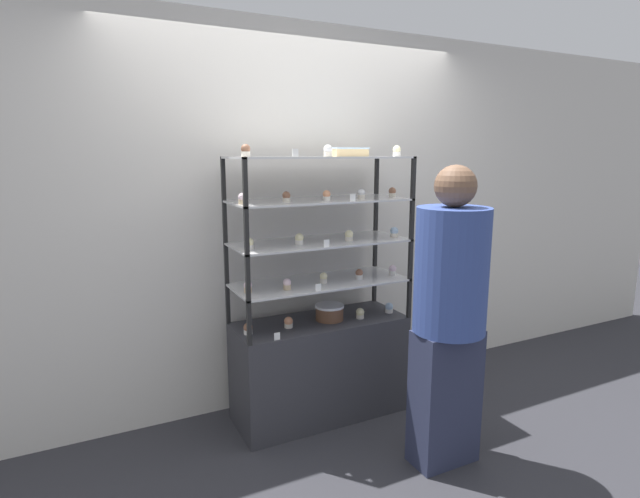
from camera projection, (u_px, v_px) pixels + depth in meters
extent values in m
plane|color=#2D2D33|center=(320.00, 413.00, 3.40)|extent=(20.00, 20.00, 0.00)
cube|color=silver|center=(296.00, 218.00, 3.48)|extent=(8.00, 0.05, 2.60)
cube|color=#333338|center=(320.00, 368.00, 3.34)|extent=(1.13, 0.45, 0.67)
cube|color=black|center=(228.00, 303.00, 3.20)|extent=(0.02, 0.02, 0.26)
cube|color=black|center=(374.00, 284.00, 3.68)|extent=(0.02, 0.02, 0.26)
cube|color=black|center=(249.00, 323.00, 2.82)|extent=(0.02, 0.02, 0.26)
cube|color=black|center=(409.00, 298.00, 3.31)|extent=(0.02, 0.02, 0.26)
cube|color=silver|center=(320.00, 282.00, 3.23)|extent=(1.13, 0.45, 0.01)
cube|color=black|center=(226.00, 263.00, 3.15)|extent=(0.02, 0.02, 0.26)
cube|color=black|center=(375.00, 248.00, 3.63)|extent=(0.02, 0.02, 0.26)
cube|color=black|center=(248.00, 278.00, 2.77)|extent=(0.02, 0.02, 0.26)
cube|color=black|center=(410.00, 259.00, 3.26)|extent=(0.02, 0.02, 0.26)
cube|color=silver|center=(320.00, 242.00, 3.18)|extent=(1.13, 0.45, 0.01)
cube|color=black|center=(225.00, 221.00, 3.10)|extent=(0.02, 0.02, 0.26)
cube|color=black|center=(376.00, 212.00, 3.58)|extent=(0.02, 0.02, 0.26)
cube|color=black|center=(246.00, 231.00, 2.72)|extent=(0.02, 0.02, 0.26)
cube|color=black|center=(412.00, 219.00, 3.21)|extent=(0.02, 0.02, 0.26)
cube|color=silver|center=(320.00, 200.00, 3.13)|extent=(1.13, 0.45, 0.01)
cube|color=black|center=(223.00, 179.00, 3.05)|extent=(0.02, 0.02, 0.26)
cube|color=black|center=(377.00, 175.00, 3.53)|extent=(0.02, 0.02, 0.26)
cube|color=black|center=(245.00, 182.00, 2.67)|extent=(0.02, 0.02, 0.26)
cube|color=black|center=(413.00, 178.00, 3.16)|extent=(0.02, 0.02, 0.26)
cube|color=silver|center=(320.00, 157.00, 3.08)|extent=(1.13, 0.45, 0.01)
cylinder|color=brown|center=(329.00, 313.00, 3.28)|extent=(0.18, 0.18, 0.09)
cylinder|color=white|center=(330.00, 306.00, 3.27)|extent=(0.19, 0.19, 0.02)
cube|color=#DBBC84|center=(347.00, 153.00, 3.21)|extent=(0.23, 0.17, 0.05)
cube|color=silver|center=(347.00, 148.00, 3.20)|extent=(0.24, 0.17, 0.01)
cylinder|color=white|center=(248.00, 332.00, 3.02)|extent=(0.05, 0.05, 0.03)
sphere|color=#8C5B42|center=(248.00, 327.00, 3.02)|extent=(0.06, 0.06, 0.06)
cylinder|color=beige|center=(288.00, 325.00, 3.13)|extent=(0.05, 0.05, 0.03)
sphere|color=#E5996B|center=(288.00, 321.00, 3.13)|extent=(0.06, 0.06, 0.06)
cylinder|color=beige|center=(360.00, 316.00, 3.31)|extent=(0.05, 0.05, 0.03)
sphere|color=#F4EAB2|center=(360.00, 312.00, 3.31)|extent=(0.06, 0.06, 0.06)
cylinder|color=white|center=(389.00, 311.00, 3.43)|extent=(0.05, 0.05, 0.03)
sphere|color=silver|center=(389.00, 307.00, 3.43)|extent=(0.06, 0.06, 0.06)
cube|color=white|center=(277.00, 336.00, 2.92)|extent=(0.04, 0.00, 0.04)
cylinder|color=#CCB28C|center=(248.00, 290.00, 2.96)|extent=(0.05, 0.05, 0.03)
sphere|color=silver|center=(248.00, 285.00, 2.95)|extent=(0.05, 0.05, 0.05)
cylinder|color=#CCB28C|center=(287.00, 287.00, 3.02)|extent=(0.05, 0.05, 0.03)
sphere|color=silver|center=(287.00, 283.00, 3.02)|extent=(0.05, 0.05, 0.05)
cylinder|color=beige|center=(324.00, 281.00, 3.18)|extent=(0.05, 0.05, 0.03)
sphere|color=#F4EAB2|center=(324.00, 276.00, 3.17)|extent=(0.05, 0.05, 0.05)
cylinder|color=white|center=(359.00, 277.00, 3.28)|extent=(0.05, 0.05, 0.03)
sphere|color=#8C5B42|center=(359.00, 273.00, 3.27)|extent=(0.05, 0.05, 0.05)
cylinder|color=white|center=(393.00, 273.00, 3.39)|extent=(0.05, 0.05, 0.03)
sphere|color=silver|center=(393.00, 269.00, 3.38)|extent=(0.05, 0.05, 0.05)
cube|color=white|center=(318.00, 287.00, 2.99)|extent=(0.04, 0.00, 0.04)
cylinder|color=white|center=(249.00, 247.00, 2.89)|extent=(0.05, 0.05, 0.03)
sphere|color=#F4EAB2|center=(249.00, 242.00, 2.88)|extent=(0.05, 0.05, 0.05)
cylinder|color=white|center=(299.00, 242.00, 3.05)|extent=(0.05, 0.05, 0.03)
sphere|color=#F4EAB2|center=(299.00, 238.00, 3.04)|extent=(0.05, 0.05, 0.05)
cylinder|color=beige|center=(349.00, 239.00, 3.17)|extent=(0.05, 0.05, 0.03)
sphere|color=#F4EAB2|center=(349.00, 234.00, 3.17)|extent=(0.05, 0.05, 0.05)
cylinder|color=beige|center=(394.00, 235.00, 3.31)|extent=(0.05, 0.05, 0.03)
sphere|color=silver|center=(394.00, 231.00, 3.31)|extent=(0.05, 0.05, 0.05)
cube|color=white|center=(327.00, 243.00, 2.97)|extent=(0.04, 0.00, 0.04)
cylinder|color=#CCB28C|center=(243.00, 202.00, 2.83)|extent=(0.05, 0.05, 0.03)
sphere|color=silver|center=(242.00, 197.00, 2.82)|extent=(0.05, 0.05, 0.05)
cylinder|color=beige|center=(286.00, 200.00, 2.95)|extent=(0.05, 0.05, 0.03)
sphere|color=#8C5B42|center=(286.00, 195.00, 2.95)|extent=(0.05, 0.05, 0.05)
cylinder|color=white|center=(326.00, 198.00, 3.04)|extent=(0.05, 0.05, 0.03)
sphere|color=#E5996B|center=(326.00, 194.00, 3.04)|extent=(0.05, 0.05, 0.05)
cylinder|color=beige|center=(361.00, 197.00, 3.16)|extent=(0.05, 0.05, 0.03)
sphere|color=white|center=(361.00, 193.00, 3.15)|extent=(0.05, 0.05, 0.05)
cylinder|color=beige|center=(392.00, 195.00, 3.30)|extent=(0.05, 0.05, 0.03)
sphere|color=#8C5B42|center=(392.00, 191.00, 3.30)|extent=(0.05, 0.05, 0.05)
cube|color=white|center=(353.00, 198.00, 2.99)|extent=(0.04, 0.00, 0.04)
cylinder|color=beige|center=(246.00, 154.00, 2.74)|extent=(0.05, 0.05, 0.03)
sphere|color=#8C5B42|center=(246.00, 149.00, 2.74)|extent=(0.05, 0.05, 0.05)
cylinder|color=beige|center=(328.00, 154.00, 2.96)|extent=(0.05, 0.05, 0.03)
sphere|color=white|center=(328.00, 149.00, 2.96)|extent=(0.05, 0.05, 0.05)
cylinder|color=white|center=(397.00, 154.00, 3.22)|extent=(0.05, 0.05, 0.03)
sphere|color=#F4EAB2|center=(397.00, 150.00, 3.22)|extent=(0.05, 0.05, 0.05)
cube|color=white|center=(295.00, 153.00, 2.78)|extent=(0.04, 0.00, 0.04)
cube|color=#282D47|center=(445.00, 397.00, 2.81)|extent=(0.37, 0.21, 0.78)
cylinder|color=#33478C|center=(451.00, 271.00, 2.68)|extent=(0.39, 0.39, 0.68)
sphere|color=brown|center=(455.00, 186.00, 2.59)|extent=(0.22, 0.22, 0.22)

